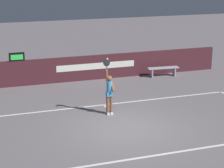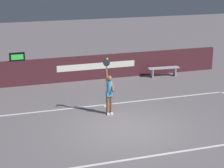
# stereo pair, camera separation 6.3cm
# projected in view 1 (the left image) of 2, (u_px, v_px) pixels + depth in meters

# --- Properties ---
(ground_plane) EXTENTS (60.00, 60.00, 0.00)m
(ground_plane) POSITION_uv_depth(u_px,v_px,m) (126.00, 128.00, 14.64)
(ground_plane) COLOR slate
(court_lines) EXTENTS (11.61, 5.14, 0.00)m
(court_lines) POSITION_uv_depth(u_px,v_px,m) (124.00, 126.00, 14.81)
(court_lines) COLOR white
(court_lines) RESTS_ON ground
(back_wall) EXTENTS (15.27, 0.21, 1.26)m
(back_wall) POSITION_uv_depth(u_px,v_px,m) (81.00, 68.00, 20.53)
(back_wall) COLOR #461E25
(back_wall) RESTS_ON ground
(speed_display) EXTENTS (0.74, 0.16, 0.40)m
(speed_display) POSITION_uv_depth(u_px,v_px,m) (17.00, 57.00, 19.33)
(speed_display) COLOR black
(speed_display) RESTS_ON back_wall
(tennis_player) EXTENTS (0.41, 0.38, 2.31)m
(tennis_player) POSITION_uv_depth(u_px,v_px,m) (109.00, 91.00, 15.77)
(tennis_player) COLOR brown
(tennis_player) RESTS_ON ground
(tennis_ball) EXTENTS (0.07, 0.07, 0.07)m
(tennis_ball) POSITION_uv_depth(u_px,v_px,m) (107.00, 59.00, 15.13)
(tennis_ball) COLOR #CED82C
(courtside_bench_near) EXTENTS (1.71, 0.49, 0.49)m
(courtside_bench_near) POSITION_uv_depth(u_px,v_px,m) (163.00, 69.00, 21.33)
(courtside_bench_near) COLOR #ADA9BA
(courtside_bench_near) RESTS_ON ground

